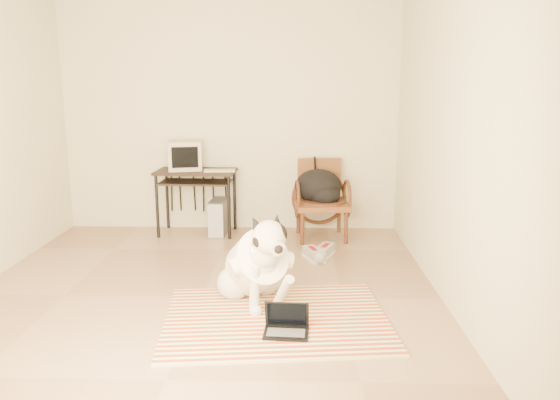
{
  "coord_description": "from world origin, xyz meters",
  "views": [
    {
      "loc": [
        0.77,
        -4.3,
        1.77
      ],
      "look_at": [
        0.66,
        -0.08,
        0.85
      ],
      "focal_mm": 35.0,
      "sensor_mm": 36.0,
      "label": 1
    }
  ],
  "objects_px": {
    "crt_monitor": "(185,155)",
    "rattan_chair": "(321,199)",
    "backpack": "(320,188)",
    "dog": "(257,265)",
    "laptop": "(286,325)",
    "pc_tower": "(219,217)",
    "computer_desk": "(196,179)"
  },
  "relations": [
    {
      "from": "crt_monitor",
      "to": "rattan_chair",
      "type": "relative_size",
      "value": 0.5
    },
    {
      "from": "crt_monitor",
      "to": "backpack",
      "type": "height_order",
      "value": "crt_monitor"
    },
    {
      "from": "dog",
      "to": "laptop",
      "type": "bearing_deg",
      "value": -65.53
    },
    {
      "from": "dog",
      "to": "rattan_chair",
      "type": "xyz_separation_m",
      "value": [
        0.61,
        2.0,
        0.12
      ]
    },
    {
      "from": "pc_tower",
      "to": "rattan_chair",
      "type": "distance_m",
      "value": 1.23
    },
    {
      "from": "computer_desk",
      "to": "rattan_chair",
      "type": "bearing_deg",
      "value": -4.17
    },
    {
      "from": "rattan_chair",
      "to": "computer_desk",
      "type": "bearing_deg",
      "value": 175.83
    },
    {
      "from": "computer_desk",
      "to": "backpack",
      "type": "height_order",
      "value": "backpack"
    },
    {
      "from": "laptop",
      "to": "computer_desk",
      "type": "height_order",
      "value": "computer_desk"
    },
    {
      "from": "dog",
      "to": "crt_monitor",
      "type": "relative_size",
      "value": 2.22
    },
    {
      "from": "crt_monitor",
      "to": "pc_tower",
      "type": "distance_m",
      "value": 0.83
    },
    {
      "from": "laptop",
      "to": "pc_tower",
      "type": "relative_size",
      "value": 0.73
    },
    {
      "from": "dog",
      "to": "computer_desk",
      "type": "relative_size",
      "value": 1.06
    },
    {
      "from": "pc_tower",
      "to": "rattan_chair",
      "type": "height_order",
      "value": "rattan_chair"
    },
    {
      "from": "pc_tower",
      "to": "crt_monitor",
      "type": "bearing_deg",
      "value": 172.49
    },
    {
      "from": "laptop",
      "to": "backpack",
      "type": "relative_size",
      "value": 0.62
    },
    {
      "from": "crt_monitor",
      "to": "rattan_chair",
      "type": "xyz_separation_m",
      "value": [
        1.6,
        -0.16,
        -0.48
      ]
    },
    {
      "from": "laptop",
      "to": "computer_desk",
      "type": "relative_size",
      "value": 0.35
    },
    {
      "from": "rattan_chair",
      "to": "backpack",
      "type": "bearing_deg",
      "value": -117.95
    },
    {
      "from": "computer_desk",
      "to": "pc_tower",
      "type": "height_order",
      "value": "computer_desk"
    },
    {
      "from": "dog",
      "to": "laptop",
      "type": "xyz_separation_m",
      "value": [
        0.25,
        -0.54,
        -0.26
      ]
    },
    {
      "from": "computer_desk",
      "to": "laptop",
      "type": "bearing_deg",
      "value": -67.46
    },
    {
      "from": "laptop",
      "to": "backpack",
      "type": "height_order",
      "value": "backpack"
    },
    {
      "from": "computer_desk",
      "to": "crt_monitor",
      "type": "distance_m",
      "value": 0.31
    },
    {
      "from": "rattan_chair",
      "to": "backpack",
      "type": "height_order",
      "value": "rattan_chair"
    },
    {
      "from": "crt_monitor",
      "to": "backpack",
      "type": "bearing_deg",
      "value": -7.36
    },
    {
      "from": "dog",
      "to": "laptop",
      "type": "height_order",
      "value": "dog"
    },
    {
      "from": "computer_desk",
      "to": "crt_monitor",
      "type": "bearing_deg",
      "value": 157.73
    },
    {
      "from": "crt_monitor",
      "to": "pc_tower",
      "type": "relative_size",
      "value": 0.99
    },
    {
      "from": "dog",
      "to": "crt_monitor",
      "type": "distance_m",
      "value": 2.45
    },
    {
      "from": "backpack",
      "to": "crt_monitor",
      "type": "bearing_deg",
      "value": 172.64
    },
    {
      "from": "laptop",
      "to": "crt_monitor",
      "type": "distance_m",
      "value": 3.09
    }
  ]
}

